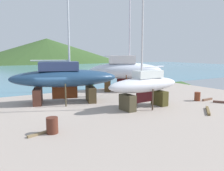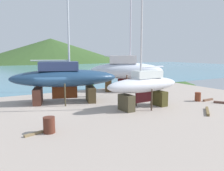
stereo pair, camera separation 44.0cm
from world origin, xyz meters
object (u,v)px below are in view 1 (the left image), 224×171
at_px(sailboat_far_slipway, 125,70).
at_px(sailboat_small_center, 145,85).
at_px(sailboat_large_starboard, 64,78).
at_px(worker, 91,89).
at_px(barrel_rust_near, 52,125).
at_px(barrel_blue_faded, 197,96).

xyz_separation_m(sailboat_far_slipway, sailboat_small_center, (-3.55, -8.13, -0.57)).
bearing_deg(sailboat_small_center, sailboat_far_slipway, -115.51).
distance_m(sailboat_large_starboard, sailboat_small_center, 7.41).
bearing_deg(sailboat_large_starboard, worker, 37.10).
distance_m(sailboat_far_slipway, sailboat_large_starboard, 9.06).
bearing_deg(sailboat_far_slipway, sailboat_large_starboard, -131.15).
bearing_deg(sailboat_small_center, barrel_rust_near, 12.05).
bearing_deg(sailboat_far_slipway, worker, -132.81).
relative_size(sailboat_far_slipway, barrel_blue_faded, 18.74).
xyz_separation_m(sailboat_large_starboard, sailboat_small_center, (5.07, -5.38, -0.38)).
bearing_deg(sailboat_far_slipway, barrel_rust_near, -108.24).
height_order(sailboat_large_starboard, sailboat_small_center, sailboat_large_starboard).
relative_size(worker, barrel_blue_faded, 1.99).
distance_m(sailboat_large_starboard, worker, 3.81).
relative_size(worker, barrel_rust_near, 1.80).
bearing_deg(barrel_blue_faded, sailboat_large_starboard, 152.65).
height_order(sailboat_large_starboard, barrel_blue_faded, sailboat_large_starboard).
bearing_deg(worker, sailboat_far_slipway, 163.61).
height_order(sailboat_far_slipway, worker, sailboat_far_slipway).
bearing_deg(barrel_blue_faded, worker, 138.33).
bearing_deg(sailboat_large_starboard, barrel_rust_near, -96.96).
bearing_deg(barrel_blue_faded, sailboat_far_slipway, 106.79).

